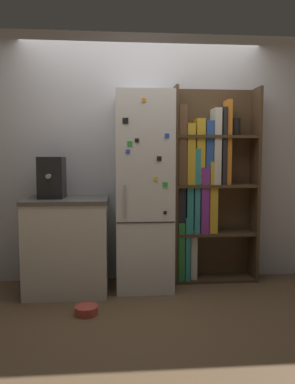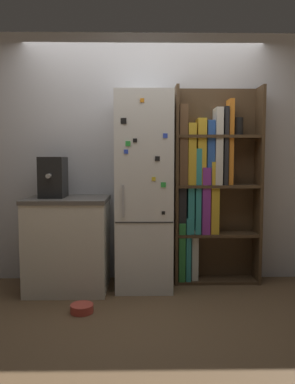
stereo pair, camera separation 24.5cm
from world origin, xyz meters
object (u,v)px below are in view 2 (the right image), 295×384
(refrigerator, at_px, (144,192))
(pet_bowl, at_px, (82,308))
(espresso_machine, at_px, (53,177))
(bookshelf, at_px, (207,185))

(refrigerator, relative_size, pet_bowl, 9.86)
(espresso_machine, xyz_separation_m, pet_bowl, (0.37, -0.63, -1.08))
(bookshelf, bearing_deg, pet_bowl, -145.61)
(refrigerator, height_order, bookshelf, bookshelf)
(refrigerator, distance_m, pet_bowl, 1.25)
(bookshelf, relative_size, espresso_machine, 5.11)
(refrigerator, height_order, pet_bowl, refrigerator)
(refrigerator, bearing_deg, pet_bowl, -129.11)
(refrigerator, xyz_separation_m, bookshelf, (0.66, 0.17, 0.05))
(pet_bowl, bearing_deg, bookshelf, 34.39)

